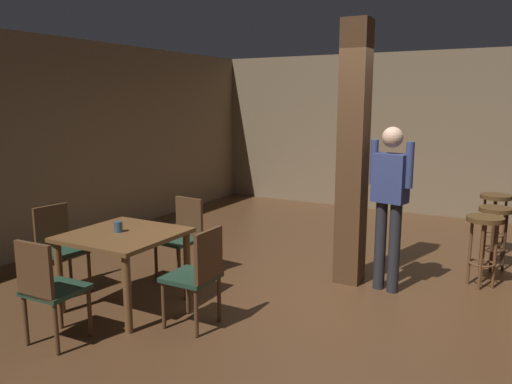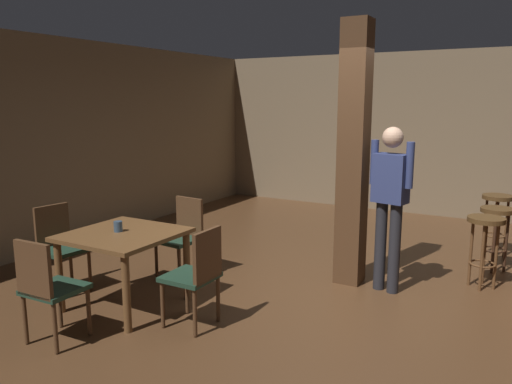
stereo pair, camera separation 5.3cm
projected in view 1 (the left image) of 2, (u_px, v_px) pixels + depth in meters
The scene contains 14 objects.
ground_plane at pixel (338, 303), 4.95m from camera, with size 10.80×10.80×0.00m, color #4C301C.
wall_back at pixel (430, 134), 8.57m from camera, with size 8.00×0.10×2.80m, color #756047.
wall_left at pixel (53, 145), 6.60m from camera, with size 0.10×9.00×2.80m, color #756047.
pillar at pixel (353, 156), 5.30m from camera, with size 0.28×0.28×2.80m, color #4C301C.
dining_table at pixel (124, 244), 4.77m from camera, with size 0.99×0.99×0.74m.
chair_east at pixel (198, 272), 4.34m from camera, with size 0.42×0.42×0.89m.
chair_west at pixel (59, 244), 5.20m from camera, with size 0.47×0.47×0.89m.
chair_south at pixel (48, 286), 4.01m from camera, with size 0.43×0.43×0.89m.
chair_north at pixel (183, 234), 5.59m from camera, with size 0.46×0.46×0.89m.
napkin_cup at pixel (118, 227), 4.77m from camera, with size 0.08×0.08×0.10m, color #33475B.
standing_person at pixel (390, 197), 5.11m from camera, with size 0.47×0.27×1.72m.
bar_stool_near at pixel (484, 234), 5.28m from camera, with size 0.38×0.38×0.77m.
bar_stool_mid at pixel (495, 222), 5.83m from camera, with size 0.37×0.37×0.75m.
bar_stool_far at pixel (495, 209), 6.40m from camera, with size 0.38×0.38×0.79m.
Camera 1 is at (1.55, -4.48, 1.98)m, focal length 35.00 mm.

